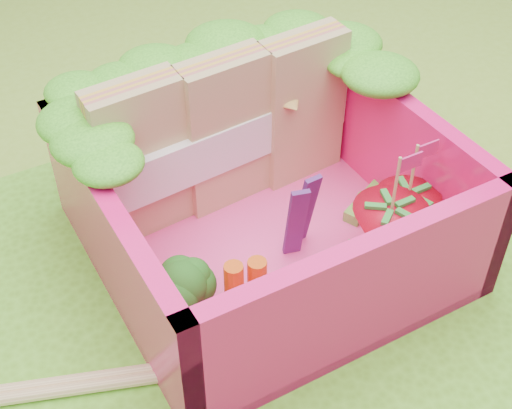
{
  "coord_description": "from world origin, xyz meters",
  "views": [
    {
      "loc": [
        -0.98,
        -1.49,
        2.11
      ],
      "look_at": [
        0.04,
        0.31,
        0.28
      ],
      "focal_mm": 50.0,
      "sensor_mm": 36.0,
      "label": 1
    }
  ],
  "objects_px": {
    "strawberry_left": "(387,237)",
    "strawberry_right": "(404,219)",
    "chopsticks": "(33,391)",
    "bento_box": "(264,197)",
    "sandwich_stack": "(226,132)",
    "broccoli": "(180,295)"
  },
  "relations": [
    {
      "from": "strawberry_right",
      "to": "chopsticks",
      "type": "distance_m",
      "value": 1.5
    },
    {
      "from": "strawberry_left",
      "to": "chopsticks",
      "type": "distance_m",
      "value": 1.38
    },
    {
      "from": "strawberry_left",
      "to": "strawberry_right",
      "type": "bearing_deg",
      "value": 24.1
    },
    {
      "from": "strawberry_left",
      "to": "strawberry_right",
      "type": "relative_size",
      "value": 1.07
    },
    {
      "from": "strawberry_left",
      "to": "sandwich_stack",
      "type": "bearing_deg",
      "value": 115.77
    },
    {
      "from": "broccoli",
      "to": "strawberry_left",
      "type": "relative_size",
      "value": 0.62
    },
    {
      "from": "bento_box",
      "to": "strawberry_left",
      "type": "distance_m",
      "value": 0.49
    },
    {
      "from": "sandwich_stack",
      "to": "chopsticks",
      "type": "xyz_separation_m",
      "value": [
        -1.03,
        -0.56,
        -0.35
      ]
    },
    {
      "from": "broccoli",
      "to": "strawberry_left",
      "type": "bearing_deg",
      "value": -7.1
    },
    {
      "from": "sandwich_stack",
      "to": "chopsticks",
      "type": "distance_m",
      "value": 1.23
    },
    {
      "from": "sandwich_stack",
      "to": "bento_box",
      "type": "bearing_deg",
      "value": -90.84
    },
    {
      "from": "strawberry_right",
      "to": "chopsticks",
      "type": "height_order",
      "value": "strawberry_right"
    },
    {
      "from": "broccoli",
      "to": "strawberry_left",
      "type": "xyz_separation_m",
      "value": [
        0.81,
        -0.1,
        -0.02
      ]
    },
    {
      "from": "strawberry_right",
      "to": "broccoli",
      "type": "bearing_deg",
      "value": 177.39
    },
    {
      "from": "bento_box",
      "to": "strawberry_left",
      "type": "height_order",
      "value": "strawberry_left"
    },
    {
      "from": "strawberry_left",
      "to": "chopsticks",
      "type": "relative_size",
      "value": 0.27
    },
    {
      "from": "bento_box",
      "to": "strawberry_right",
      "type": "height_order",
      "value": "bento_box"
    },
    {
      "from": "broccoli",
      "to": "bento_box",
      "type": "bearing_deg",
      "value": 27.89
    },
    {
      "from": "sandwich_stack",
      "to": "chopsticks",
      "type": "bearing_deg",
      "value": -151.64
    },
    {
      "from": "broccoli",
      "to": "strawberry_right",
      "type": "distance_m",
      "value": 0.95
    },
    {
      "from": "bento_box",
      "to": "chopsticks",
      "type": "distance_m",
      "value": 1.09
    },
    {
      "from": "sandwich_stack",
      "to": "strawberry_left",
      "type": "xyz_separation_m",
      "value": [
        0.33,
        -0.68,
        -0.18
      ]
    }
  ]
}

